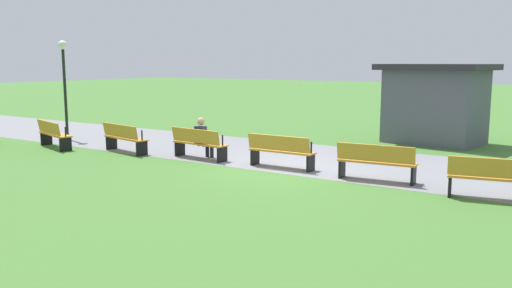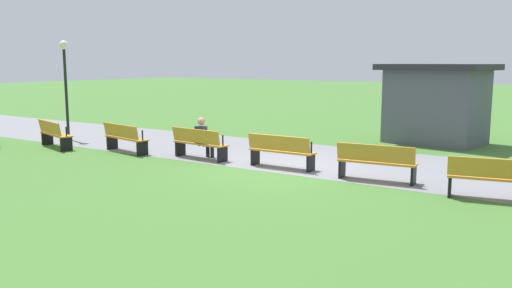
# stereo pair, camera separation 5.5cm
# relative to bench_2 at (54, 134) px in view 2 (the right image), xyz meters

# --- Properties ---
(ground_plane) EXTENTS (120.00, 120.00, 0.00)m
(ground_plane) POSITION_rel_bench_2_xyz_m (7.82, 1.20, -0.47)
(ground_plane) COLOR #477A33
(path_paving) EXTENTS (41.01, 4.76, 0.01)m
(path_paving) POSITION_rel_bench_2_xyz_m (7.82, 2.93, -0.47)
(path_paving) COLOR gray
(path_paving) RESTS_ON ground
(bench_2) EXTENTS (1.87, 0.97, 0.89)m
(bench_2) POSITION_rel_bench_2_xyz_m (0.00, 0.00, 0.00)
(bench_2) COLOR orange
(bench_2) RESTS_ON ground
(bench_3) EXTENTS (1.86, 0.81, 0.89)m
(bench_3) POSITION_rel_bench_2_xyz_m (2.57, 0.63, 0.00)
(bench_3) COLOR orange
(bench_3) RESTS_ON ground
(bench_4) EXTENTS (1.84, 0.64, 0.89)m
(bench_4) POSITION_rel_bench_2_xyz_m (5.18, 1.01, 0.00)
(bench_4) COLOR orange
(bench_4) RESTS_ON ground
(bench_5) EXTENTS (1.81, 0.47, 0.89)m
(bench_5) POSITION_rel_bench_2_xyz_m (7.82, 1.13, 0.00)
(bench_5) COLOR orange
(bench_5) RESTS_ON ground
(bench_6) EXTENTS (1.84, 0.64, 0.89)m
(bench_6) POSITION_rel_bench_2_xyz_m (10.46, 1.01, 0.00)
(bench_6) COLOR orange
(bench_6) RESTS_ON ground
(bench_7) EXTENTS (1.86, 0.81, 0.89)m
(bench_7) POSITION_rel_bench_2_xyz_m (13.08, 0.63, 0.00)
(bench_7) COLOR orange
(bench_7) RESTS_ON ground
(person_seated) EXTENTS (0.36, 0.54, 1.20)m
(person_seated) POSITION_rel_bench_2_xyz_m (5.24, 1.14, 0.16)
(person_seated) COLOR #2D3347
(person_seated) RESTS_ON ground
(lamp_post) EXTENTS (0.32, 0.32, 3.50)m
(lamp_post) POSITION_rel_bench_2_xyz_m (-1.22, 1.49, 2.01)
(lamp_post) COLOR black
(lamp_post) RESTS_ON ground
(kiosk) EXTENTS (3.84, 3.11, 2.69)m
(kiosk) POSITION_rel_bench_2_xyz_m (10.00, 7.80, 0.91)
(kiosk) COLOR #4C515B
(kiosk) RESTS_ON ground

